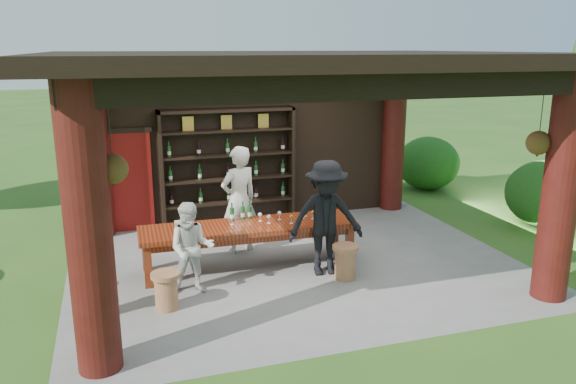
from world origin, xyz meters
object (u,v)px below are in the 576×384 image
object	(u,v)px
tasting_table	(249,231)
napkin_basket	(183,226)
guest_man	(326,218)
host	(239,200)
stool_near_right	(345,261)
guest_woman	(192,249)
wine_shelf	(228,168)
stool_far_left	(106,296)
stool_near_left	(166,290)

from	to	relation	value
tasting_table	napkin_basket	bearing A→B (deg)	177.17
guest_man	napkin_basket	xyz separation A→B (m)	(-2.17, 0.67, -0.12)
host	guest_man	bearing A→B (deg)	108.68
stool_near_right	guest_woman	world-z (taller)	guest_woman
stool_near_right	guest_man	world-z (taller)	guest_man
guest_man	napkin_basket	world-z (taller)	guest_man
host	napkin_basket	world-z (taller)	host
wine_shelf	host	xyz separation A→B (m)	(-0.15, -1.62, -0.24)
guest_woman	guest_man	bearing A→B (deg)	14.01
guest_woman	host	bearing A→B (deg)	66.10
host	guest_man	world-z (taller)	host
stool_far_left	napkin_basket	size ratio (longest dim) A/B	1.86
stool_far_left	tasting_table	bearing A→B (deg)	24.45
stool_near_left	guest_woman	size ratio (longest dim) A/B	0.39
wine_shelf	guest_man	bearing A→B (deg)	-72.65
host	napkin_basket	size ratio (longest dim) A/B	7.40
stool_far_left	guest_man	world-z (taller)	guest_man
guest_man	napkin_basket	size ratio (longest dim) A/B	7.20
stool_far_left	guest_man	xyz separation A→B (m)	(3.40, 0.42, 0.68)
stool_near_left	stool_far_left	distance (m)	0.82
tasting_table	stool_near_left	distance (m)	1.90
wine_shelf	guest_woman	bearing A→B (deg)	-111.14
stool_near_right	stool_near_left	bearing A→B (deg)	-175.40
stool_far_left	host	size ratio (longest dim) A/B	0.25
guest_man	napkin_basket	distance (m)	2.28
stool_near_left	stool_far_left	world-z (taller)	stool_near_left
tasting_table	stool_far_left	xyz separation A→B (m)	(-2.28, -1.04, -0.38)
tasting_table	stool_far_left	bearing A→B (deg)	-155.55
stool_near_left	stool_near_right	bearing A→B (deg)	4.60
napkin_basket	stool_near_left	bearing A→B (deg)	-109.15
wine_shelf	stool_far_left	world-z (taller)	wine_shelf
stool_near_right	guest_man	distance (m)	0.74
stool_near_right	napkin_basket	bearing A→B (deg)	158.00
host	napkin_basket	xyz separation A→B (m)	(-1.08, -0.74, -0.14)
stool_near_left	napkin_basket	size ratio (longest dim) A/B	2.08
wine_shelf	guest_woman	size ratio (longest dim) A/B	1.95
wine_shelf	guest_woman	distance (m)	3.39
stool_far_left	host	bearing A→B (deg)	38.40
stool_far_left	host	world-z (taller)	host
stool_near_left	stool_far_left	size ratio (longest dim) A/B	1.12
stool_near_right	host	world-z (taller)	host
wine_shelf	stool_far_left	bearing A→B (deg)	-125.40
host	guest_woman	xyz separation A→B (m)	(-1.06, -1.51, -0.26)
wine_shelf	stool_near_right	xyz separation A→B (m)	(1.17, -3.33, -0.91)
stool_near_right	guest_woman	xyz separation A→B (m)	(-2.38, 0.20, 0.41)
host	guest_woman	distance (m)	1.86
wine_shelf	stool_near_left	size ratio (longest dim) A/B	5.05
tasting_table	guest_man	bearing A→B (deg)	-28.83
stool_far_left	guest_man	size ratio (longest dim) A/B	0.26
stool_far_left	guest_man	distance (m)	3.49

